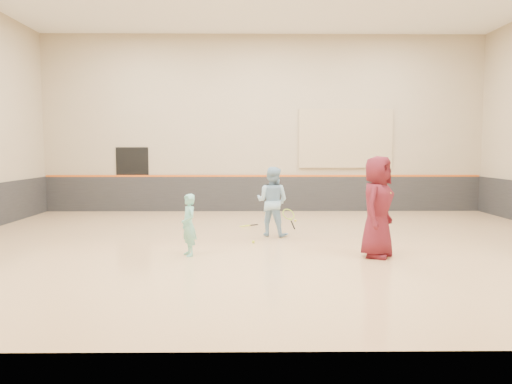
{
  "coord_description": "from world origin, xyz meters",
  "views": [
    {
      "loc": [
        -0.46,
        -11.14,
        2.16
      ],
      "look_at": [
        -0.33,
        0.4,
        1.15
      ],
      "focal_mm": 35.0,
      "sensor_mm": 36.0,
      "label": 1
    }
  ],
  "objects_px": {
    "spare_racket": "(245,224)",
    "young_man": "(377,207)",
    "girl": "(189,225)",
    "instructor": "(272,201)"
  },
  "relations": [
    {
      "from": "instructor",
      "to": "young_man",
      "type": "height_order",
      "value": "young_man"
    },
    {
      "from": "young_man",
      "to": "spare_racket",
      "type": "xyz_separation_m",
      "value": [
        -2.68,
        3.92,
        -0.93
      ]
    },
    {
      "from": "girl",
      "to": "young_man",
      "type": "bearing_deg",
      "value": 62.61
    },
    {
      "from": "instructor",
      "to": "spare_racket",
      "type": "xyz_separation_m",
      "value": [
        -0.7,
        1.47,
        -0.78
      ]
    },
    {
      "from": "instructor",
      "to": "spare_racket",
      "type": "distance_m",
      "value": 1.8
    },
    {
      "from": "girl",
      "to": "instructor",
      "type": "bearing_deg",
      "value": 117.27
    },
    {
      "from": "girl",
      "to": "instructor",
      "type": "xyz_separation_m",
      "value": [
        1.78,
        2.29,
        0.23
      ]
    },
    {
      "from": "girl",
      "to": "young_man",
      "type": "xyz_separation_m",
      "value": [
        3.76,
        -0.17,
        0.38
      ]
    },
    {
      "from": "spare_racket",
      "to": "young_man",
      "type": "bearing_deg",
      "value": -55.72
    },
    {
      "from": "girl",
      "to": "spare_racket",
      "type": "bearing_deg",
      "value": 139.07
    }
  ]
}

